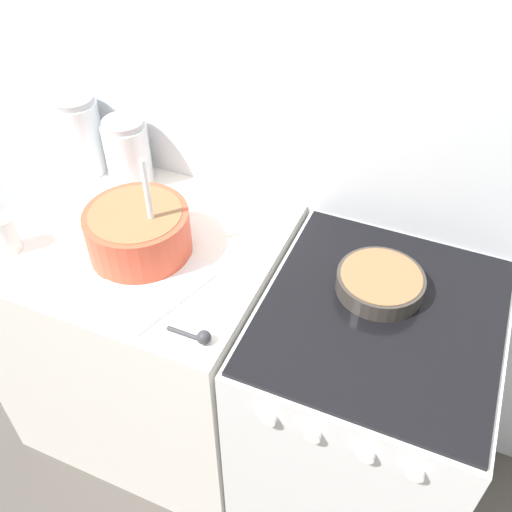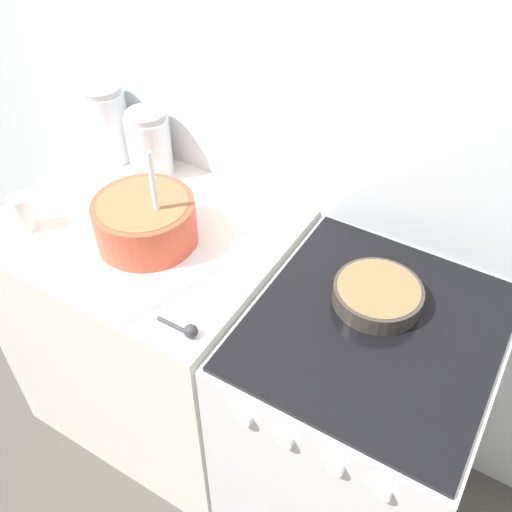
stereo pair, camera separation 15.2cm
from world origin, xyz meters
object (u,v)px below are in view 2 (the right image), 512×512
object	(u,v)px
stove	(354,425)
baking_pan	(378,294)
storage_jar_middle	(150,147)
tin_can	(22,213)
mixing_bowl	(145,220)
storage_jar_left	(108,128)

from	to	relation	value
stove	baking_pan	xyz separation A→B (m)	(-0.03, 0.08, 0.49)
baking_pan	storage_jar_middle	size ratio (longest dim) A/B	1.06
stove	tin_can	bearing A→B (deg)	-170.20
tin_can	mixing_bowl	bearing A→B (deg)	21.98
mixing_bowl	baking_pan	size ratio (longest dim) A/B	1.38
stove	storage_jar_left	size ratio (longest dim) A/B	3.59
storage_jar_middle	storage_jar_left	bearing A→B (deg)	180.00
stove	storage_jar_middle	bearing A→B (deg)	164.56
mixing_bowl	tin_can	distance (m)	0.37
mixing_bowl	tin_can	bearing A→B (deg)	-158.02
mixing_bowl	storage_jar_middle	world-z (taller)	mixing_bowl
baking_pan	storage_jar_middle	bearing A→B (deg)	168.78
baking_pan	storage_jar_left	distance (m)	1.06
storage_jar_left	storage_jar_middle	world-z (taller)	storage_jar_left
stove	tin_can	size ratio (longest dim) A/B	8.30
stove	baking_pan	bearing A→B (deg)	111.12
stove	baking_pan	size ratio (longest dim) A/B	4.03
storage_jar_left	stove	bearing A→B (deg)	-13.00
storage_jar_middle	tin_can	distance (m)	0.45
storage_jar_left	storage_jar_middle	bearing A→B (deg)	-0.00
mixing_bowl	baking_pan	world-z (taller)	mixing_bowl
baking_pan	storage_jar_left	size ratio (longest dim) A/B	0.89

